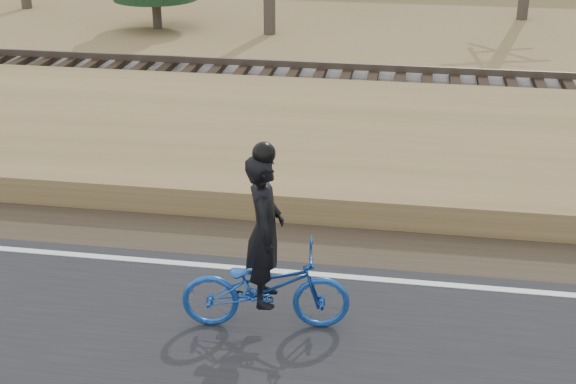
# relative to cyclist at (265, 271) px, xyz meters

# --- Properties ---
(ground) EXTENTS (120.00, 120.00, 0.00)m
(ground) POSITION_rel_cyclist_xyz_m (-2.39, 1.10, -0.79)
(ground) COLOR #9A794E
(ground) RESTS_ON ground
(road) EXTENTS (120.00, 6.00, 0.06)m
(road) POSITION_rel_cyclist_xyz_m (-2.39, -1.40, -0.76)
(road) COLOR black
(road) RESTS_ON ground
(edge_line) EXTENTS (120.00, 0.12, 0.01)m
(edge_line) POSITION_rel_cyclist_xyz_m (-2.39, 1.30, -0.73)
(edge_line) COLOR silver
(edge_line) RESTS_ON road
(shoulder) EXTENTS (120.00, 1.60, 0.04)m
(shoulder) POSITION_rel_cyclist_xyz_m (-2.39, 2.30, -0.77)
(shoulder) COLOR #473A2B
(shoulder) RESTS_ON ground
(embankment) EXTENTS (120.00, 5.00, 0.44)m
(embankment) POSITION_rel_cyclist_xyz_m (-2.39, 5.30, -0.57)
(embankment) COLOR #9A794E
(embankment) RESTS_ON ground
(ballast) EXTENTS (120.00, 3.00, 0.45)m
(ballast) POSITION_rel_cyclist_xyz_m (-2.39, 9.10, -0.57)
(ballast) COLOR slate
(ballast) RESTS_ON ground
(railroad) EXTENTS (120.00, 2.40, 0.29)m
(railroad) POSITION_rel_cyclist_xyz_m (-2.39, 9.10, -0.26)
(railroad) COLOR black
(railroad) RESTS_ON ballast
(cyclist) EXTENTS (2.04, 0.95, 2.32)m
(cyclist) POSITION_rel_cyclist_xyz_m (0.00, 0.00, 0.00)
(cyclist) COLOR #16449D
(cyclist) RESTS_ON road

